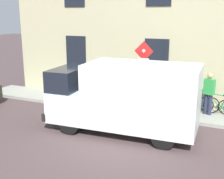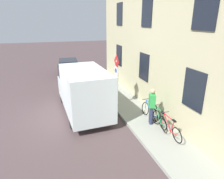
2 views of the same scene
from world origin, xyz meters
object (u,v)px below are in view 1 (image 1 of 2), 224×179
(bicycle_blue, at_px, (198,103))
(bicycle_green, at_px, (219,105))
(pedestrian, at_px, (209,92))
(delivery_van, at_px, (125,96))
(sign_post_stacked, at_px, (143,67))

(bicycle_blue, bearing_deg, bicycle_green, 176.84)
(bicycle_blue, height_order, pedestrian, pedestrian)
(pedestrian, bearing_deg, bicycle_blue, 82.26)
(delivery_van, distance_m, bicycle_green, 4.26)
(bicycle_green, bearing_deg, delivery_van, 53.70)
(bicycle_green, xyz_separation_m, bicycle_blue, (-0.00, 0.81, 0.00))
(delivery_van, bearing_deg, bicycle_green, -137.40)
(bicycle_blue, xyz_separation_m, pedestrian, (-0.21, -0.41, 0.56))
(bicycle_green, height_order, bicycle_blue, same)
(sign_post_stacked, height_order, bicycle_blue, sign_post_stacked)
(delivery_van, bearing_deg, pedestrian, -135.27)
(sign_post_stacked, relative_size, pedestrian, 1.64)
(pedestrian, bearing_deg, sign_post_stacked, 127.92)
(bicycle_blue, distance_m, pedestrian, 0.73)
(sign_post_stacked, distance_m, bicycle_blue, 2.80)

